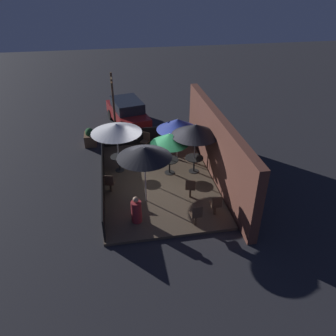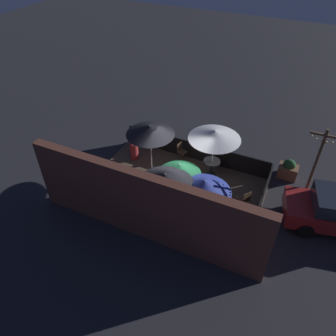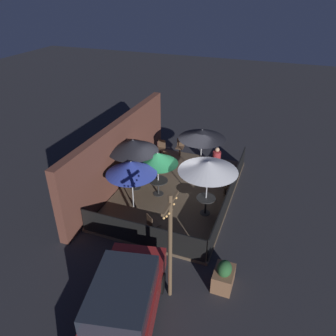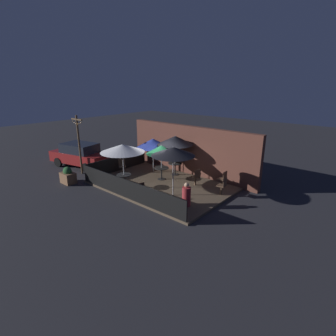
# 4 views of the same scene
# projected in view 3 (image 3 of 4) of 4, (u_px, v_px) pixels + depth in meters

# --- Properties ---
(ground_plane) EXTENTS (60.00, 60.00, 0.00)m
(ground_plane) POSITION_uv_depth(u_px,v_px,m) (176.00, 193.00, 14.85)
(ground_plane) COLOR #26262B
(patio_deck) EXTENTS (7.51, 4.96, 0.12)m
(patio_deck) POSITION_uv_depth(u_px,v_px,m) (176.00, 192.00, 14.82)
(patio_deck) COLOR brown
(patio_deck) RESTS_ON ground_plane
(building_wall) EXTENTS (9.11, 0.36, 3.07)m
(building_wall) POSITION_uv_depth(u_px,v_px,m) (120.00, 153.00, 14.91)
(building_wall) COLOR brown
(building_wall) RESTS_ON ground_plane
(fence_front) EXTENTS (7.31, 0.05, 0.95)m
(fence_front) POSITION_uv_depth(u_px,v_px,m) (230.00, 193.00, 13.80)
(fence_front) COLOR black
(fence_front) RESTS_ON patio_deck
(fence_side_left) EXTENTS (0.05, 4.76, 0.95)m
(fence_side_left) POSITION_uv_depth(u_px,v_px,m) (141.00, 235.00, 11.54)
(fence_side_left) COLOR black
(fence_side_left) RESTS_ON patio_deck
(patio_umbrella_0) EXTENTS (2.29, 2.29, 2.41)m
(patio_umbrella_0) POSITION_uv_depth(u_px,v_px,m) (208.00, 166.00, 12.28)
(patio_umbrella_0) COLOR #B2B2B7
(patio_umbrella_0) RESTS_ON patio_deck
(patio_umbrella_1) EXTENTS (2.17, 2.17, 2.42)m
(patio_umbrella_1) POSITION_uv_depth(u_px,v_px,m) (133.00, 145.00, 13.92)
(patio_umbrella_1) COLOR #B2B2B7
(patio_umbrella_1) RESTS_ON patio_deck
(patio_umbrella_2) EXTENTS (1.74, 1.74, 2.05)m
(patio_umbrella_2) POSITION_uv_depth(u_px,v_px,m) (158.00, 158.00, 13.68)
(patio_umbrella_2) COLOR #B2B2B7
(patio_umbrella_2) RESTS_ON patio_deck
(patio_umbrella_3) EXTENTS (2.04, 2.04, 2.17)m
(patio_umbrella_3) POSITION_uv_depth(u_px,v_px,m) (131.00, 168.00, 12.81)
(patio_umbrella_3) COLOR #B2B2B7
(patio_umbrella_3) RESTS_ON patio_deck
(patio_umbrella_4) EXTENTS (2.14, 2.14, 2.50)m
(patio_umbrella_4) POSITION_uv_depth(u_px,v_px,m) (202.00, 134.00, 14.64)
(patio_umbrella_4) COLOR #B2B2B7
(patio_umbrella_4) RESTS_ON patio_deck
(dining_table_0) EXTENTS (0.77, 0.77, 0.77)m
(dining_table_0) POSITION_uv_depth(u_px,v_px,m) (206.00, 201.00, 13.07)
(dining_table_0) COLOR black
(dining_table_0) RESTS_ON patio_deck
(dining_table_1) EXTENTS (0.86, 0.86, 0.75)m
(dining_table_1) POSITION_uv_depth(u_px,v_px,m) (135.00, 177.00, 14.70)
(dining_table_1) COLOR black
(dining_table_1) RESTS_ON patio_deck
(dining_table_2) EXTENTS (0.84, 0.84, 0.72)m
(dining_table_2) POSITION_uv_depth(u_px,v_px,m) (158.00, 183.00, 14.29)
(dining_table_2) COLOR black
(dining_table_2) RESTS_ON patio_deck
(patio_chair_0) EXTENTS (0.56, 0.56, 0.93)m
(patio_chair_0) POSITION_uv_depth(u_px,v_px,m) (152.00, 224.00, 11.99)
(patio_chair_0) COLOR #4C3828
(patio_chair_0) RESTS_ON patio_deck
(patio_chair_1) EXTENTS (0.43, 0.43, 0.95)m
(patio_chair_1) POSITION_uv_depth(u_px,v_px,m) (180.00, 146.00, 17.54)
(patio_chair_1) COLOR #4C3828
(patio_chair_1) RESTS_ON patio_deck
(patio_chair_2) EXTENTS (0.50, 0.50, 0.95)m
(patio_chair_2) POSITION_uv_depth(u_px,v_px,m) (165.00, 160.00, 16.18)
(patio_chair_2) COLOR #4C3828
(patio_chair_2) RESTS_ON patio_deck
(patio_chair_3) EXTENTS (0.49, 0.49, 0.90)m
(patio_chair_3) POSITION_uv_depth(u_px,v_px,m) (226.00, 184.00, 14.38)
(patio_chair_3) COLOR #4C3828
(patio_chair_3) RESTS_ON patio_deck
(patio_chair_4) EXTENTS (0.41, 0.41, 0.93)m
(patio_chair_4) POSITION_uv_depth(u_px,v_px,m) (161.00, 148.00, 17.43)
(patio_chair_4) COLOR #4C3828
(patio_chair_4) RESTS_ON patio_deck
(patron_0) EXTENTS (0.55, 0.55, 1.13)m
(patron_0) POSITION_uv_depth(u_px,v_px,m) (216.00, 159.00, 16.37)
(patron_0) COLOR maroon
(patron_0) RESTS_ON patio_deck
(planter_box) EXTENTS (0.87, 0.61, 0.98)m
(planter_box) POSITION_uv_depth(u_px,v_px,m) (224.00, 276.00, 10.14)
(planter_box) COLOR brown
(planter_box) RESTS_ON ground_plane
(light_post) EXTENTS (1.10, 0.12, 3.70)m
(light_post) POSITION_uv_depth(u_px,v_px,m) (170.00, 243.00, 9.03)
(light_post) COLOR brown
(light_post) RESTS_ON ground_plane
(parked_car_0) EXTENTS (4.51, 2.56, 1.62)m
(parked_car_0) POSITION_uv_depth(u_px,v_px,m) (123.00, 305.00, 8.74)
(parked_car_0) COLOR maroon
(parked_car_0) RESTS_ON ground_plane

